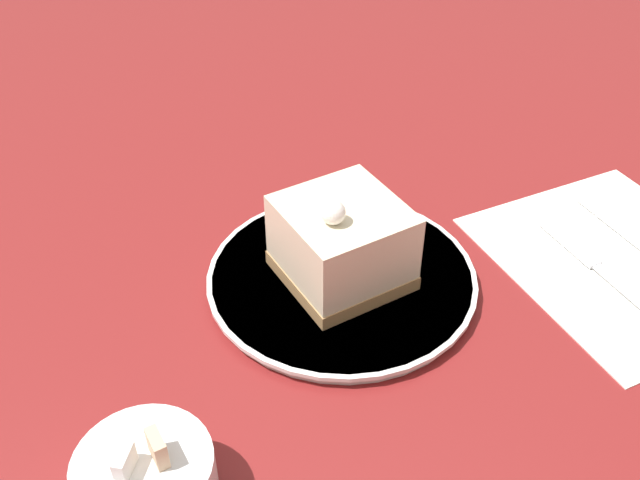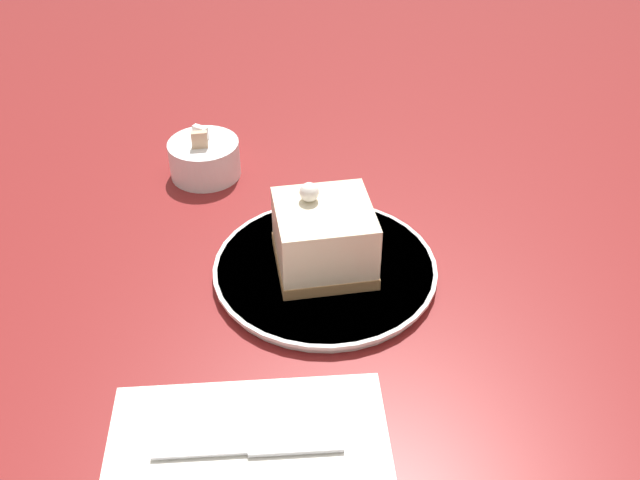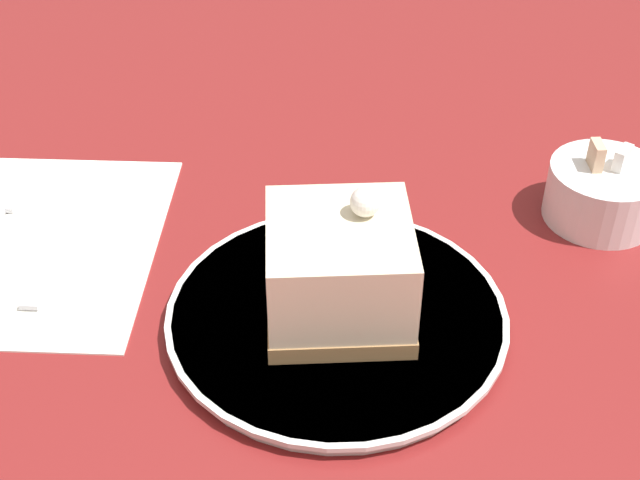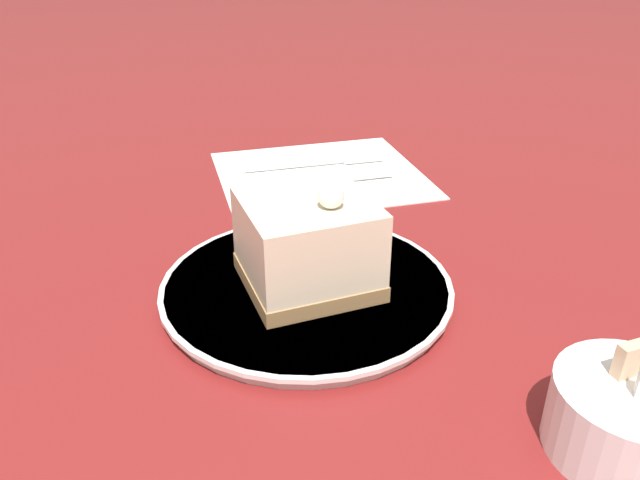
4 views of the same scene
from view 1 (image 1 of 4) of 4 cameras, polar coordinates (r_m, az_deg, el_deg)
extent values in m
plane|color=maroon|center=(0.66, -0.67, -3.17)|extent=(4.00, 4.00, 0.00)
cylinder|color=silver|center=(0.65, 1.74, -3.18)|extent=(0.23, 0.23, 0.01)
cylinder|color=silver|center=(0.64, 1.75, -2.89)|extent=(0.24, 0.24, 0.00)
cube|color=#9E7547|center=(0.64, 1.72, -2.39)|extent=(0.13, 0.13, 0.01)
cube|color=beige|center=(0.61, 1.79, 0.24)|extent=(0.12, 0.12, 0.06)
sphere|color=white|center=(0.57, 1.06, 2.22)|extent=(0.02, 0.02, 0.02)
cube|color=white|center=(0.73, 22.88, -1.45)|extent=(0.26, 0.28, 0.00)
cube|color=silver|center=(0.76, 23.20, 0.57)|extent=(0.04, 0.13, 0.00)
cube|color=silver|center=(0.73, 19.18, -0.08)|extent=(0.03, 0.08, 0.00)
cube|color=silver|center=(0.69, 23.40, -3.89)|extent=(0.03, 0.08, 0.00)
cube|color=#D8B28C|center=(0.48, -12.87, -15.98)|extent=(0.01, 0.02, 0.02)
cube|color=white|center=(0.48, -15.36, -16.85)|extent=(0.02, 0.02, 0.02)
camera|label=2|loc=(0.90, 49.49, 32.93)|focal=40.00mm
camera|label=3|loc=(0.92, -15.04, 38.11)|focal=50.00mm
camera|label=4|loc=(0.59, -45.92, 12.66)|focal=35.00mm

